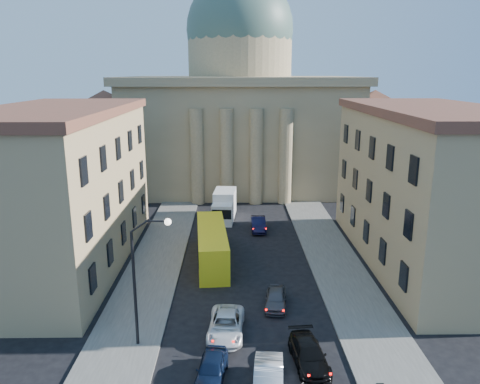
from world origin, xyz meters
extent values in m
cube|color=#55534D|center=(-8.50, 18.00, 0.07)|extent=(5.00, 60.00, 0.15)
cube|color=#55534D|center=(8.50, 18.00, 0.07)|extent=(5.00, 60.00, 0.15)
cube|color=#8C7A56|center=(0.00, 56.00, 8.00)|extent=(34.00, 26.00, 16.00)
cube|color=#8C7A56|center=(0.00, 56.00, 16.40)|extent=(35.50, 27.50, 1.20)
cylinder|color=#8C7A56|center=(0.00, 56.00, 20.00)|extent=(16.00, 16.00, 8.00)
sphere|color=#476051|center=(0.00, 56.00, 24.00)|extent=(16.40, 16.40, 16.40)
cube|color=#8C7A56|center=(-21.00, 54.00, 5.50)|extent=(13.00, 13.00, 11.00)
cone|color=brown|center=(-21.00, 54.00, 13.00)|extent=(26.02, 26.02, 4.00)
cube|color=#8C7A56|center=(21.00, 54.00, 5.50)|extent=(13.00, 13.00, 11.00)
cone|color=brown|center=(21.00, 54.00, 13.00)|extent=(26.02, 26.02, 4.00)
cylinder|color=#8C7A56|center=(-6.00, 42.80, 6.50)|extent=(1.80, 1.80, 13.00)
cylinder|color=#8C7A56|center=(-2.00, 42.80, 6.50)|extent=(1.80, 1.80, 13.00)
cylinder|color=#8C7A56|center=(2.00, 42.80, 6.50)|extent=(1.80, 1.80, 13.00)
cylinder|color=#8C7A56|center=(6.00, 42.80, 6.50)|extent=(1.80, 1.80, 13.00)
cube|color=#A0865E|center=(-17.00, 22.00, 7.00)|extent=(11.00, 26.00, 14.00)
cube|color=brown|center=(-17.00, 22.00, 14.30)|extent=(11.60, 26.60, 0.80)
cube|color=#A0865E|center=(17.00, 22.00, 7.00)|extent=(11.00, 26.00, 14.00)
cube|color=brown|center=(17.00, 22.00, 14.30)|extent=(11.60, 26.60, 0.80)
cylinder|color=black|center=(-7.50, 8.00, 4.00)|extent=(0.20, 0.20, 8.00)
cylinder|color=black|center=(-6.95, 8.00, 8.35)|extent=(1.30, 0.12, 0.96)
cylinder|color=black|center=(-5.95, 8.00, 8.65)|extent=(1.30, 0.12, 0.12)
sphere|color=white|center=(-5.20, 8.00, 8.60)|extent=(0.44, 0.44, 0.44)
imported|color=#0E1932|center=(-2.44, 4.39, 0.70)|extent=(2.13, 4.29, 1.41)
imported|color=#B0B3B8|center=(0.80, 3.16, 0.78)|extent=(2.06, 4.84, 1.55)
imported|color=white|center=(-1.66, 9.26, 0.72)|extent=(2.70, 5.30, 1.43)
imported|color=black|center=(3.50, 5.75, 0.69)|extent=(2.37, 4.93, 1.38)
imported|color=#4A494E|center=(2.12, 13.18, 0.68)|extent=(2.07, 4.14, 1.35)
imported|color=black|center=(1.73, 31.29, 0.76)|extent=(1.62, 4.62, 1.52)
cube|color=yellow|center=(-3.18, 22.29, 1.63)|extent=(3.57, 11.72, 3.25)
cube|color=black|center=(-3.18, 22.29, 2.15)|extent=(3.58, 11.09, 1.15)
cylinder|color=black|center=(-3.88, 18.02, 0.52)|extent=(0.40, 1.07, 1.05)
cylinder|color=black|center=(-1.79, 18.19, 0.52)|extent=(0.40, 1.07, 1.05)
cylinder|color=black|center=(-4.57, 26.38, 0.52)|extent=(0.40, 1.07, 1.05)
cylinder|color=black|center=(-2.48, 26.56, 0.52)|extent=(0.40, 1.07, 1.05)
cube|color=white|center=(-2.40, 33.60, 1.26)|extent=(2.61, 2.70, 2.51)
cube|color=black|center=(-2.50, 32.41, 1.57)|extent=(2.30, 0.31, 1.15)
cube|color=white|center=(-2.17, 36.42, 1.83)|extent=(2.87, 4.59, 3.24)
cylinder|color=black|center=(-3.48, 33.27, 0.47)|extent=(0.37, 0.96, 0.94)
cylinder|color=black|center=(-1.39, 33.10, 0.47)|extent=(0.37, 0.96, 0.94)
cylinder|color=black|center=(-3.14, 37.45, 0.47)|extent=(0.37, 0.96, 0.94)
cylinder|color=black|center=(-1.05, 37.27, 0.47)|extent=(0.37, 0.96, 0.94)
camera|label=1|loc=(-1.15, -19.66, 17.57)|focal=35.00mm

